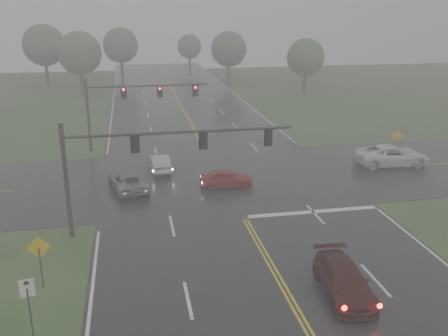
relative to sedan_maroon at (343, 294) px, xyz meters
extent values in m
cube|color=black|center=(-2.49, 14.81, 0.00)|extent=(18.00, 160.00, 0.02)
cube|color=black|center=(-2.49, 16.81, 0.00)|extent=(120.00, 14.00, 0.02)
cube|color=silver|center=(2.01, 9.21, 0.00)|extent=(8.50, 0.50, 0.01)
imported|color=#330B09|center=(0.00, 0.00, 0.00)|extent=(2.35, 4.91, 1.38)
imported|color=maroon|center=(-2.52, 14.77, 0.00)|extent=(3.93, 1.87, 1.30)
imported|color=#A4A6AC|center=(-7.03, 19.38, 0.00)|extent=(1.73, 4.16, 1.34)
imported|color=slate|center=(-9.51, 15.48, 0.00)|extent=(3.18, 5.10, 1.31)
imported|color=white|center=(11.75, 17.28, 0.00)|extent=(6.06, 3.08, 1.64)
cylinder|color=black|center=(-12.69, 8.42, 3.30)|extent=(0.26, 0.26, 6.59)
cylinder|color=black|center=(-12.69, 8.42, 5.86)|extent=(0.16, 0.16, 0.73)
cylinder|color=black|center=(-6.35, 8.42, 5.81)|extent=(12.69, 0.16, 0.16)
cube|color=black|center=(-8.89, 8.42, 5.26)|extent=(0.31, 0.26, 0.96)
cube|color=black|center=(-8.89, 8.57, 5.26)|extent=(0.50, 0.03, 1.14)
cube|color=black|center=(-5.08, 8.42, 5.26)|extent=(0.31, 0.26, 0.96)
cube|color=black|center=(-5.08, 8.57, 5.26)|extent=(0.50, 0.03, 1.14)
cube|color=black|center=(-1.27, 8.42, 5.26)|extent=(0.31, 0.26, 0.96)
cube|color=black|center=(-1.27, 8.57, 5.26)|extent=(0.50, 0.03, 1.14)
cylinder|color=black|center=(-12.69, 26.15, 3.24)|extent=(0.25, 0.25, 6.49)
cylinder|color=black|center=(-12.69, 26.15, 5.77)|extent=(0.16, 0.16, 0.72)
cylinder|color=black|center=(-7.40, 26.15, 5.72)|extent=(10.59, 0.16, 0.16)
cube|color=black|center=(-9.52, 26.15, 5.18)|extent=(0.31, 0.25, 0.95)
cube|color=black|center=(-9.52, 26.29, 5.18)|extent=(0.50, 0.03, 1.13)
cylinder|color=#FF0C05|center=(-9.52, 26.01, 5.48)|extent=(0.20, 0.05, 0.20)
cube|color=black|center=(-6.34, 26.15, 5.18)|extent=(0.31, 0.25, 0.95)
cube|color=black|center=(-6.34, 26.29, 5.18)|extent=(0.50, 0.03, 1.13)
cylinder|color=#FF0C05|center=(-6.34, 26.01, 5.48)|extent=(0.20, 0.05, 0.20)
cube|color=black|center=(-3.17, 26.15, 5.18)|extent=(0.31, 0.25, 0.95)
cube|color=black|center=(-3.17, 26.29, 5.18)|extent=(0.50, 0.03, 1.13)
cylinder|color=#FF0C05|center=(-3.17, 26.01, 5.48)|extent=(0.20, 0.05, 0.20)
cylinder|color=black|center=(-13.48, 3.10, 1.03)|extent=(0.07, 0.07, 2.06)
cube|color=#D09E0C|center=(-13.48, 3.13, 2.06)|extent=(1.08, 0.15, 1.08)
cylinder|color=black|center=(-13.33, -0.58, 1.09)|extent=(0.07, 0.07, 2.18)
cube|color=silver|center=(-13.33, -0.55, 2.18)|extent=(0.57, 0.14, 0.76)
cube|color=black|center=(-13.33, -0.53, 2.18)|extent=(0.10, 0.04, 0.43)
cylinder|color=black|center=(12.98, 18.87, 1.00)|extent=(0.07, 0.07, 1.99)
cube|color=#D09E0C|center=(12.98, 18.90, 1.99)|extent=(1.04, 0.21, 1.05)
cylinder|color=#30251F|center=(-15.66, 56.74, 1.74)|extent=(0.60, 0.60, 3.47)
sphere|color=#3E5337|center=(-15.66, 56.74, 5.98)|extent=(6.18, 6.18, 6.18)
cylinder|color=#30251F|center=(7.38, 63.45, 1.63)|extent=(0.53, 0.53, 3.26)
sphere|color=#3E5337|center=(7.38, 63.45, 5.62)|extent=(5.80, 5.80, 5.80)
cylinder|color=#30251F|center=(-10.04, 71.95, 1.70)|extent=(0.52, 0.52, 3.40)
sphere|color=#3E5337|center=(-10.04, 71.95, 5.86)|extent=(6.05, 6.05, 6.05)
cylinder|color=#30251F|center=(16.40, 51.70, 1.53)|extent=(0.58, 0.58, 3.07)
sphere|color=#3E5337|center=(16.40, 51.70, 5.28)|extent=(5.45, 5.45, 5.45)
cylinder|color=#30251F|center=(-21.97, 67.06, 1.86)|extent=(0.53, 0.53, 3.73)
sphere|color=#3E5337|center=(-21.97, 67.06, 6.42)|extent=(6.62, 6.62, 6.62)
cylinder|color=#30251F|center=(3.22, 82.53, 1.34)|extent=(0.49, 0.49, 2.69)
sphere|color=#3E5337|center=(3.22, 82.53, 4.63)|extent=(4.78, 4.78, 4.78)
camera|label=1|loc=(-9.03, -18.42, 12.54)|focal=40.00mm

